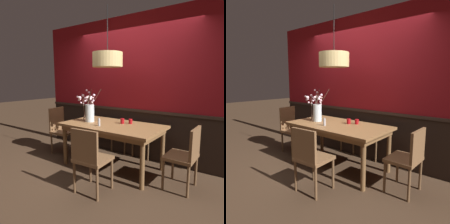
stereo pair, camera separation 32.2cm
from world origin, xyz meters
The scene contains 13 objects.
ground_plane centered at (0.00, 0.00, 0.00)m, with size 24.00×24.00×0.00m, color #422D1E.
back_wall centered at (0.00, 0.73, 1.36)m, with size 4.53×0.14×2.74m.
dining_table centered at (0.00, 0.00, 0.69)m, with size 1.74×0.94×0.77m.
chair_head_west_end centered at (-1.30, -0.01, 0.53)m, with size 0.46×0.43×0.95m.
chair_far_side_right centered at (0.24, 0.87, 0.53)m, with size 0.42×0.41×0.97m.
chair_far_side_left centered at (-0.30, 0.89, 0.51)m, with size 0.41×0.40×0.91m.
chair_head_east_end centered at (1.27, -0.03, 0.52)m, with size 0.41×0.46×0.90m.
chair_near_side_right centered at (0.25, -0.86, 0.52)m, with size 0.47×0.45×0.91m.
vase_with_blossoms centered at (-0.48, -0.04, 0.97)m, with size 0.33×0.43×0.59m.
candle_holder_nearer_center centered at (0.11, 0.15, 0.82)m, with size 0.07×0.07×0.09m.
candle_holder_nearer_edge centered at (0.24, 0.22, 0.82)m, with size 0.07×0.07×0.09m.
condiment_bottle centered at (-0.11, -0.22, 0.83)m, with size 0.04×0.04×0.13m.
pendant_lamp centered at (-0.11, 0.03, 1.87)m, with size 0.51×0.51×1.00m.
Camera 2 is at (2.23, -2.61, 1.54)m, focal length 32.70 mm.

